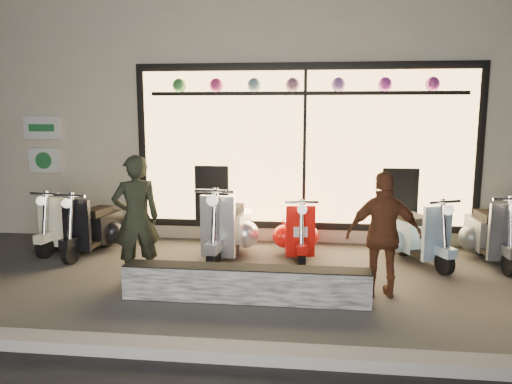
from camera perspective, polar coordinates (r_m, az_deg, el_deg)
ground at (r=6.45m, az=-2.27°, el=-10.09°), size 40.00×40.00×0.00m
kerb at (r=4.61m, az=-6.34°, el=-17.59°), size 40.00×0.25×0.12m
shop_building at (r=11.03m, az=1.77°, el=9.14°), size 10.20×6.23×4.20m
graffiti_barrier at (r=5.74m, az=-1.22°, el=-10.45°), size 2.80×0.28×0.40m
scooter_silver at (r=7.36m, az=-3.12°, el=-4.17°), size 0.57×1.49×1.06m
scooter_red at (r=7.41m, az=4.68°, el=-4.60°), size 0.51×1.27×0.90m
scooter_black at (r=8.02m, az=-17.76°, el=-3.81°), size 0.54×1.33×0.94m
scooter_cream at (r=8.42m, az=-20.28°, el=-3.40°), size 0.54×1.30×0.92m
scooter_blue at (r=7.54m, az=17.64°, el=-4.66°), size 0.77×1.29×0.94m
scooter_grey at (r=7.93m, az=25.13°, el=-4.30°), size 0.48×1.37×0.98m
man at (r=6.44m, az=-13.53°, el=-2.96°), size 0.70×0.62×1.60m
woman at (r=5.92m, az=14.40°, el=-4.77°), size 0.88×0.40×1.46m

